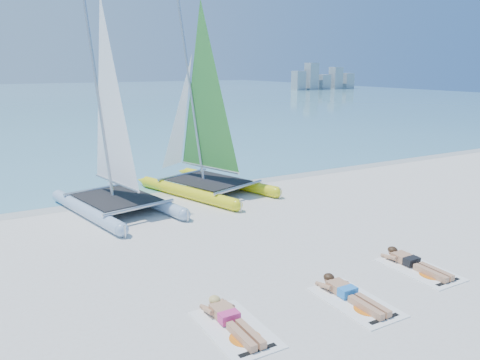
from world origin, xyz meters
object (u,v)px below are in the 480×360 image
object	(u,v)px
catamaran_yellow	(197,130)
sunbather_b	(349,293)
catamaran_blue	(112,146)
sunbather_a	(230,318)
towel_b	(355,302)
sunbather_c	(413,262)
towel_a	(235,329)
towel_c	(419,269)

from	to	relation	value
catamaran_yellow	sunbather_b	size ratio (longest dim) A/B	4.11
catamaran_yellow	catamaran_blue	bearing A→B (deg)	176.92
sunbather_a	catamaran_blue	bearing A→B (deg)	89.57
towel_b	sunbather_c	distance (m)	2.40
sunbather_a	sunbather_b	bearing A→B (deg)	-7.11
catamaran_blue	sunbather_a	bearing A→B (deg)	-102.22
catamaran_blue	towel_b	world-z (taller)	catamaran_blue
towel_a	towel_c	size ratio (longest dim) A/B	1.00
sunbather_b	towel_c	world-z (taller)	sunbather_b
sunbather_b	towel_b	bearing A→B (deg)	-90.00
towel_a	towel_b	distance (m)	2.55
sunbather_b	sunbather_a	bearing A→B (deg)	172.89
sunbather_a	towel_a	bearing A→B (deg)	-90.00
catamaran_yellow	towel_b	xyz separation A→B (m)	(-0.91, -9.33, -2.23)
sunbather_b	sunbather_c	world-z (taller)	same
catamaran_yellow	sunbather_b	world-z (taller)	catamaran_yellow
towel_a	towel_c	xyz separation A→B (m)	(4.85, 0.09, 0.00)
sunbather_b	sunbather_c	size ratio (longest dim) A/B	1.00
catamaran_yellow	sunbather_b	distance (m)	9.43
towel_c	catamaran_yellow	bearing A→B (deg)	99.01
towel_a	catamaran_yellow	bearing A→B (deg)	69.15
catamaran_yellow	towel_a	size ratio (longest dim) A/B	3.84
catamaran_yellow	sunbather_c	size ratio (longest dim) A/B	4.11
catamaran_yellow	towel_b	size ratio (longest dim) A/B	3.84
towel_c	sunbather_b	bearing A→B (deg)	-174.72
towel_c	sunbather_c	size ratio (longest dim) A/B	1.07
catamaran_yellow	towel_b	distance (m)	9.64
towel_a	towel_b	xyz separation A→B (m)	(2.53, -0.32, 0.00)
catamaran_yellow	sunbather_c	bearing A→B (deg)	-99.51
sunbather_a	sunbather_b	world-z (taller)	same
sunbather_b	towel_c	xyz separation A→B (m)	(2.32, 0.21, -0.11)
sunbather_c	towel_a	bearing A→B (deg)	-176.66
towel_b	sunbather_b	distance (m)	0.22
towel_a	towel_b	world-z (taller)	same
towel_a	sunbather_a	world-z (taller)	sunbather_a
towel_c	towel_a	bearing A→B (deg)	-178.92
towel_b	towel_c	distance (m)	2.36
sunbather_a	catamaran_yellow	bearing A→B (deg)	68.73
towel_a	sunbather_c	bearing A→B (deg)	3.34
sunbather_a	sunbather_c	xyz separation A→B (m)	(4.85, 0.09, 0.00)
catamaran_blue	sunbather_a	world-z (taller)	catamaran_blue
sunbather_c	towel_c	bearing A→B (deg)	-90.00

